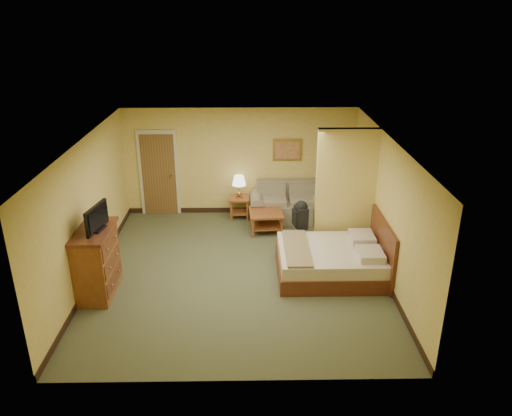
{
  "coord_description": "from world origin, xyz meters",
  "views": [
    {
      "loc": [
        0.19,
        -8.45,
        4.83
      ],
      "look_at": [
        0.34,
        0.6,
        1.09
      ],
      "focal_mm": 35.0,
      "sensor_mm": 36.0,
      "label": 1
    }
  ],
  "objects_px": {
    "dresser": "(97,262)",
    "bed": "(334,260)",
    "loveseat": "(287,207)",
    "coffee_table": "(266,217)"
  },
  "relations": [
    {
      "from": "loveseat",
      "to": "bed",
      "type": "distance_m",
      "value": 2.76
    },
    {
      "from": "coffee_table",
      "to": "dresser",
      "type": "xyz_separation_m",
      "value": [
        -3.07,
        -2.55,
        0.28
      ]
    },
    {
      "from": "coffee_table",
      "to": "dresser",
      "type": "bearing_deg",
      "value": -140.21
    },
    {
      "from": "dresser",
      "to": "bed",
      "type": "bearing_deg",
      "value": 7.83
    },
    {
      "from": "loveseat",
      "to": "coffee_table",
      "type": "bearing_deg",
      "value": -127.1
    },
    {
      "from": "coffee_table",
      "to": "bed",
      "type": "xyz_separation_m",
      "value": [
        1.23,
        -1.96,
        -0.04
      ]
    },
    {
      "from": "loveseat",
      "to": "dresser",
      "type": "height_order",
      "value": "dresser"
    },
    {
      "from": "dresser",
      "to": "bed",
      "type": "xyz_separation_m",
      "value": [
        4.29,
        0.59,
        -0.33
      ]
    },
    {
      "from": "coffee_table",
      "to": "bed",
      "type": "bearing_deg",
      "value": -58.01
    },
    {
      "from": "loveseat",
      "to": "bed",
      "type": "relative_size",
      "value": 0.88
    }
  ]
}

